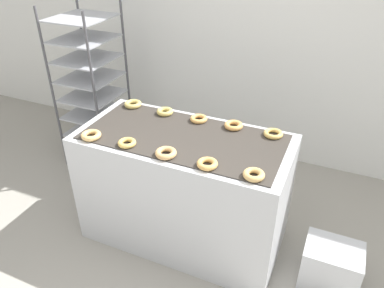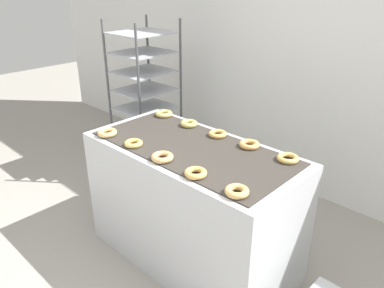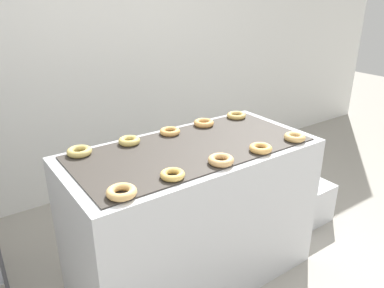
% 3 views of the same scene
% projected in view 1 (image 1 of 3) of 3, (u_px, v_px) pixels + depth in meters
% --- Properties ---
extents(wall_back, '(8.00, 0.05, 2.80)m').
position_uv_depth(wall_back, '(249.00, 22.00, 3.57)').
color(wall_back, white).
rests_on(wall_back, ground_plane).
extents(fryer_machine, '(1.53, 0.74, 0.94)m').
position_uv_depth(fryer_machine, '(184.00, 189.00, 2.88)').
color(fryer_machine, silver).
rests_on(fryer_machine, ground_plane).
extents(baking_rack_cart, '(0.52, 0.57, 1.62)m').
position_uv_depth(baking_rack_cart, '(91.00, 87.00, 3.70)').
color(baking_rack_cart, '#4C4C51').
rests_on(baking_rack_cart, ground_plane).
extents(glaze_bin, '(0.39, 0.30, 0.33)m').
position_uv_depth(glaze_bin, '(331.00, 265.00, 2.63)').
color(glaze_bin, silver).
rests_on(glaze_bin, ground_plane).
extents(donut_near_leftmost, '(0.14, 0.14, 0.04)m').
position_uv_depth(donut_near_leftmost, '(91.00, 135.00, 2.61)').
color(donut_near_leftmost, '#EAB86E').
rests_on(donut_near_leftmost, fryer_machine).
extents(donut_near_left, '(0.12, 0.12, 0.03)m').
position_uv_depth(donut_near_left, '(127.00, 143.00, 2.53)').
color(donut_near_left, '#E4B95B').
rests_on(donut_near_left, fryer_machine).
extents(donut_near_center, '(0.14, 0.14, 0.04)m').
position_uv_depth(donut_near_center, '(166.00, 153.00, 2.42)').
color(donut_near_center, '#DFAA69').
rests_on(donut_near_center, fryer_machine).
extents(donut_near_right, '(0.13, 0.13, 0.04)m').
position_uv_depth(donut_near_right, '(207.00, 164.00, 2.31)').
color(donut_near_right, '#EAAE5C').
rests_on(donut_near_right, fryer_machine).
extents(donut_near_rightmost, '(0.13, 0.13, 0.04)m').
position_uv_depth(donut_near_rightmost, '(254.00, 175.00, 2.21)').
color(donut_near_rightmost, '#DEAF66').
rests_on(donut_near_rightmost, fryer_machine).
extents(donut_far_leftmost, '(0.14, 0.14, 0.04)m').
position_uv_depth(donut_far_leftmost, '(133.00, 104.00, 3.05)').
color(donut_far_leftmost, '#D4BA63').
rests_on(donut_far_leftmost, fryer_machine).
extents(donut_far_left, '(0.13, 0.13, 0.04)m').
position_uv_depth(donut_far_left, '(165.00, 112.00, 2.93)').
color(donut_far_left, '#D8BD62').
rests_on(donut_far_left, fryer_machine).
extents(donut_far_center, '(0.13, 0.13, 0.03)m').
position_uv_depth(donut_far_center, '(199.00, 119.00, 2.83)').
color(donut_far_center, '#E4A759').
rests_on(donut_far_center, fryer_machine).
extents(donut_far_right, '(0.14, 0.14, 0.04)m').
position_uv_depth(donut_far_right, '(234.00, 125.00, 2.74)').
color(donut_far_right, '#E7A55A').
rests_on(donut_far_right, fryer_machine).
extents(donut_far_rightmost, '(0.14, 0.14, 0.03)m').
position_uv_depth(donut_far_rightmost, '(273.00, 134.00, 2.64)').
color(donut_far_rightmost, '#DDB35E').
rests_on(donut_far_rightmost, fryer_machine).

